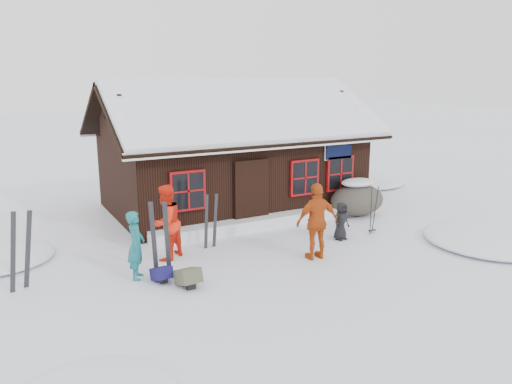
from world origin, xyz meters
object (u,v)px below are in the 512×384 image
backpack_olive (188,280)px  boulder (357,199)px  skier_crouched (341,221)px  skier_orange_right (317,221)px  skier_teal (136,245)px  backpack_blue (162,276)px  ski_pair_left (21,252)px  ski_poles (373,211)px  skier_orange_left (166,222)px

backpack_olive → boulder: bearing=18.9°
skier_crouched → skier_orange_right: bearing=-159.4°
skier_teal → backpack_blue: (0.41, -0.47, -0.65)m
backpack_blue → ski_pair_left: bearing=153.5°
skier_crouched → backpack_olive: 5.02m
boulder → ski_pair_left: 10.14m
backpack_blue → ski_poles: bearing=-0.7°
skier_orange_left → skier_crouched: bearing=135.3°
ski_poles → skier_teal: bearing=-179.9°
skier_teal → boulder: skier_teal is taller
backpack_olive → ski_poles: bearing=6.8°
skier_orange_left → ski_poles: (5.92, -0.84, -0.27)m
skier_teal → ski_pair_left: bearing=99.6°
boulder → backpack_blue: boulder is taller
ski_pair_left → skier_orange_right: bearing=-20.7°
backpack_olive → skier_teal: bearing=127.2°
ski_poles → backpack_blue: bearing=-175.7°
skier_orange_right → backpack_olive: bearing=6.8°
skier_teal → backpack_blue: 0.90m
skier_orange_right → backpack_olive: skier_orange_right is taller
boulder → backpack_blue: 7.70m
skier_crouched → ski_poles: size_ratio=0.75×
skier_orange_left → skier_orange_right: bearing=117.4°
ski_poles → skier_crouched: bearing=-178.4°
skier_orange_left → backpack_blue: skier_orange_left is taller
skier_teal → backpack_olive: size_ratio=2.66×
skier_orange_left → skier_crouched: 4.84m
skier_orange_left → ski_pair_left: skier_orange_left is taller
skier_orange_left → ski_poles: bearing=137.6°
skier_orange_right → boulder: size_ratio=1.03×
skier_teal → ski_poles: bearing=-65.5°
skier_orange_right → backpack_blue: 3.97m
boulder → ski_poles: size_ratio=1.30×
skier_crouched → backpack_blue: size_ratio=2.18×
skier_teal → boulder: (7.78, 1.75, -0.23)m
skier_orange_left → backpack_blue: 1.66m
backpack_blue → backpack_olive: size_ratio=0.83×
boulder → skier_orange_left: bearing=-172.5°
ski_poles → backpack_olive: size_ratio=2.43×
skier_orange_right → boulder: skier_orange_right is taller
skier_orange_left → skier_orange_right: skier_orange_right is taller
skier_crouched → ski_pair_left: 8.06m
ski_poles → boulder: bearing=63.5°
backpack_blue → backpack_olive: (0.42, -0.53, 0.03)m
ski_pair_left → boulder: bearing=-1.2°
skier_teal → ski_poles: (6.91, 0.02, -0.11)m
ski_pair_left → backpack_blue: (2.71, -1.07, -0.70)m
ski_poles → ski_pair_left: bearing=176.4°
skier_orange_right → backpack_blue: bearing=-1.2°
skier_crouched → backpack_olive: skier_crouched is taller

